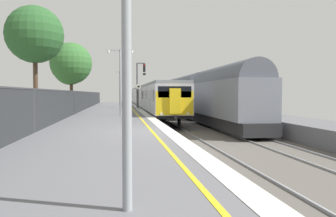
# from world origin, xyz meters

# --- Properties ---
(ground) EXTENTS (17.40, 110.00, 1.21)m
(ground) POSITION_xyz_m (2.64, 0.00, -0.61)
(ground) COLOR slate
(commuter_train_at_platform) EXTENTS (2.83, 59.39, 3.81)m
(commuter_train_at_platform) POSITION_xyz_m (2.10, 37.67, 1.27)
(commuter_train_at_platform) COLOR #B7B7BC
(commuter_train_at_platform) RESTS_ON ground
(freight_train_adjacent_track) EXTENTS (2.60, 40.12, 4.73)m
(freight_train_adjacent_track) POSITION_xyz_m (6.10, 22.52, 1.59)
(freight_train_adjacent_track) COLOR #232326
(freight_train_adjacent_track) RESTS_ON ground
(signal_gantry) EXTENTS (1.10, 0.24, 5.39)m
(signal_gantry) POSITION_xyz_m (0.61, 25.04, 3.35)
(signal_gantry) COLOR #47474C
(signal_gantry) RESTS_ON ground
(speed_limit_sign) EXTENTS (0.59, 0.08, 2.75)m
(speed_limit_sign) POSITION_xyz_m (0.25, 20.51, 1.75)
(speed_limit_sign) COLOR #59595B
(speed_limit_sign) RESTS_ON ground
(platform_lamp_mid) EXTENTS (2.00, 0.20, 5.13)m
(platform_lamp_mid) POSITION_xyz_m (-1.70, 11.19, 3.06)
(platform_lamp_mid) COLOR #93999E
(platform_lamp_mid) RESTS_ON ground
(platform_lamp_far) EXTENTS (2.00, 0.20, 4.85)m
(platform_lamp_far) POSITION_xyz_m (-1.70, 32.60, 2.91)
(platform_lamp_far) COLOR #93999E
(platform_lamp_far) RESTS_ON ground
(platform_back_fence) EXTENTS (0.07, 99.00, 1.93)m
(platform_back_fence) POSITION_xyz_m (-5.45, -0.00, 1.01)
(platform_back_fence) COLOR #282B2D
(platform_back_fence) RESTS_ON ground
(background_tree_left) EXTENTS (4.55, 4.55, 7.30)m
(background_tree_left) POSITION_xyz_m (-7.06, 22.97, 4.83)
(background_tree_left) COLOR #473323
(background_tree_left) RESTS_ON ground
(background_tree_centre) EXTENTS (4.09, 4.09, 7.99)m
(background_tree_centre) POSITION_xyz_m (-7.80, 10.31, 5.83)
(background_tree_centre) COLOR #473323
(background_tree_centre) RESTS_ON ground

